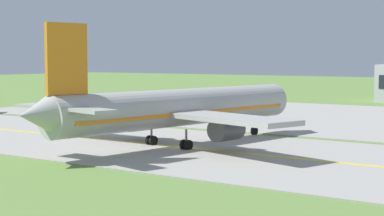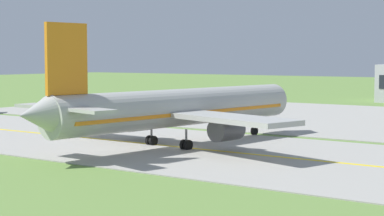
% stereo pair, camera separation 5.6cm
% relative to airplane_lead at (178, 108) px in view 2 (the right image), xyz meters
% --- Properties ---
extents(ground_plane, '(500.00, 500.00, 0.00)m').
position_rel_airplane_lead_xyz_m(ground_plane, '(1.59, -0.91, -4.13)').
color(ground_plane, olive).
extents(taxiway_strip, '(240.00, 28.00, 0.10)m').
position_rel_airplane_lead_xyz_m(taxiway_strip, '(1.59, -0.91, -4.08)').
color(taxiway_strip, '#9E9B93').
rests_on(taxiway_strip, ground).
extents(taxiway_centreline, '(220.00, 0.60, 0.01)m').
position_rel_airplane_lead_xyz_m(taxiway_centreline, '(1.59, -0.91, -4.03)').
color(taxiway_centreline, yellow).
rests_on(taxiway_centreline, taxiway_strip).
extents(airplane_lead, '(32.22, 39.62, 12.70)m').
position_rel_airplane_lead_xyz_m(airplane_lead, '(0.00, 0.00, 0.00)').
color(airplane_lead, '#ADADA8').
rests_on(airplane_lead, ground).
extents(service_truck_fuel, '(3.33, 6.30, 2.60)m').
position_rel_airplane_lead_xyz_m(service_truck_fuel, '(-19.02, 44.55, -2.60)').
color(service_truck_fuel, yellow).
rests_on(service_truck_fuel, ground).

